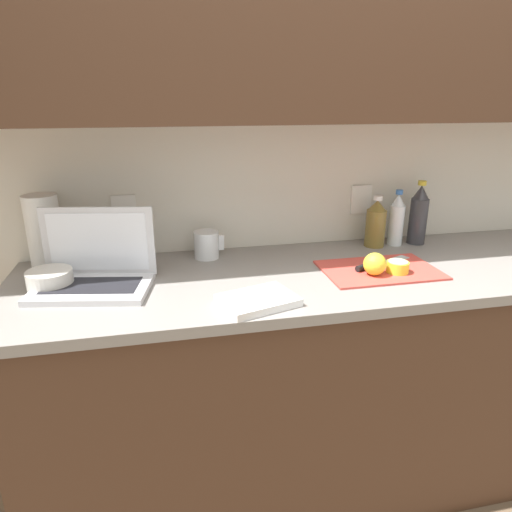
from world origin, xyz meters
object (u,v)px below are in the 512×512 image
Objects in this scene: bottle_green_soda at (419,215)px; bottle_oil_tall at (396,220)px; lemon_whole_beside at (375,264)px; cutting_board at (379,270)px; bowl_white at (50,280)px; bottle_water_clear at (376,224)px; measuring_cup at (207,245)px; knife at (374,265)px; paper_towel_roll at (44,232)px; lemon_half_cut at (398,267)px; laptop at (95,269)px.

bottle_oil_tall is at bearing 180.00° from bottle_green_soda.
lemon_whole_beside is 0.34× the size of bottle_oil_tall.
bottle_oil_tall is (0.20, 0.27, 0.10)m from cutting_board.
bottle_green_soda is at bearing 7.97° from bowl_white.
bottle_water_clear is 0.70m from measuring_cup.
knife is at bearing -2.64° from bowl_white.
bowl_white is at bearing -77.90° from paper_towel_roll.
bottle_green_soda reaches higher than measuring_cup.
lemon_half_cut is at bearing -26.65° from measuring_cup.
bottle_green_soda is 0.90m from measuring_cup.
paper_towel_roll reaches higher than lemon_whole_beside.
bottle_oil_tall is 1.10× the size of bottle_water_clear.
lemon_whole_beside is at bearing -137.31° from bottle_green_soda.
bowl_white is at bearing -170.14° from laptop.
bottle_green_soda reaches higher than bowl_white.
lemon_half_cut is 0.36m from bottle_oil_tall.
lemon_whole_beside is 0.36m from bottle_water_clear.
cutting_board is 0.08m from lemon_whole_beside.
bottle_oil_tall is (0.25, 0.32, 0.06)m from lemon_whole_beside.
laptop is 1.52× the size of bottle_green_soda.
bottle_water_clear is 1.25m from bowl_white.
laptop is 1.30m from bottle_green_soda.
paper_towel_roll is at bearing 164.57° from lemon_half_cut.
bottle_oil_tall is 0.80m from measuring_cup.
knife is 1.19m from paper_towel_roll.
measuring_cup is 0.43× the size of paper_towel_roll.
bottle_water_clear reaches higher than lemon_half_cut.
bowl_white is at bearing 153.50° from knife.
knife is at bearing 64.01° from lemon_whole_beside.
bottle_green_soda reaches higher than knife.
bottle_green_soda is at bearing -0.12° from measuring_cup.
lemon_whole_beside is (-0.09, -0.00, 0.02)m from lemon_half_cut.
bowl_white is at bearing -170.81° from bottle_water_clear.
laptop is at bearing 173.58° from lemon_half_cut.
cutting_board is 1.75× the size of bottle_oil_tall.
bowl_white is (-0.14, 0.00, -0.03)m from laptop.
bowl_white reaches higher than lemon_half_cut.
lemon_half_cut is at bearing 4.41° from laptop.
paper_towel_roll is at bearing 102.10° from bowl_white.
lemon_whole_beside is 0.68× the size of measuring_cup.
paper_towel_roll reaches higher than measuring_cup.
bowl_white is at bearing 173.50° from lemon_whole_beside.
cutting_board is 0.07m from lemon_half_cut.
bottle_green_soda is at bearing -0.69° from paper_towel_roll.
knife is 2.25× the size of measuring_cup.
laptop is 5.16× the size of lemon_whole_beside.
laptop is at bearing 172.67° from lemon_whole_beside.
lemon_half_cut is 0.98× the size of lemon_whole_beside.
paper_towel_roll is at bearing 179.26° from bottle_oil_tall.
cutting_board is 0.36m from bottle_oil_tall.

